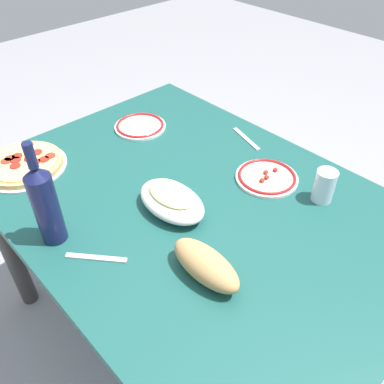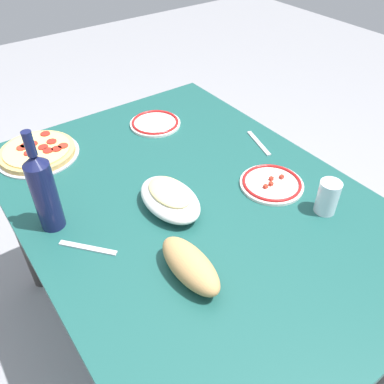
% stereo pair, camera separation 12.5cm
% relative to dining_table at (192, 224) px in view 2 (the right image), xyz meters
% --- Properties ---
extents(ground_plane, '(8.00, 8.00, 0.00)m').
position_rel_dining_table_xyz_m(ground_plane, '(0.00, 0.00, -0.64)').
color(ground_plane, gray).
rests_on(ground_plane, ground).
extents(dining_table, '(1.38, 1.00, 0.75)m').
position_rel_dining_table_xyz_m(dining_table, '(0.00, 0.00, 0.00)').
color(dining_table, '#194C47').
rests_on(dining_table, ground).
extents(pepperoni_pizza, '(0.29, 0.29, 0.03)m').
position_rel_dining_table_xyz_m(pepperoni_pizza, '(-0.53, -0.31, 0.12)').
color(pepperoni_pizza, '#B7B7BC').
rests_on(pepperoni_pizza, dining_table).
extents(baked_pasta_dish, '(0.24, 0.15, 0.08)m').
position_rel_dining_table_xyz_m(baked_pasta_dish, '(-0.01, -0.08, 0.15)').
color(baked_pasta_dish, white).
rests_on(baked_pasta_dish, dining_table).
extents(wine_bottle, '(0.07, 0.07, 0.32)m').
position_rel_dining_table_xyz_m(wine_bottle, '(-0.15, -0.40, 0.24)').
color(wine_bottle, '#141942').
rests_on(wine_bottle, dining_table).
extents(water_glass, '(0.07, 0.07, 0.11)m').
position_rel_dining_table_xyz_m(water_glass, '(0.28, 0.30, 0.16)').
color(water_glass, silver).
rests_on(water_glass, dining_table).
extents(side_plate_near, '(0.20, 0.20, 0.02)m').
position_rel_dining_table_xyz_m(side_plate_near, '(-0.46, 0.15, 0.12)').
color(side_plate_near, white).
rests_on(side_plate_near, dining_table).
extents(side_plate_far, '(0.21, 0.21, 0.02)m').
position_rel_dining_table_xyz_m(side_plate_far, '(0.10, 0.25, 0.12)').
color(side_plate_far, white).
rests_on(side_plate_far, dining_table).
extents(bread_loaf, '(0.22, 0.09, 0.08)m').
position_rel_dining_table_xyz_m(bread_loaf, '(0.24, -0.18, 0.15)').
color(bread_loaf, tan).
rests_on(bread_loaf, dining_table).
extents(fork_left, '(0.14, 0.12, 0.00)m').
position_rel_dining_table_xyz_m(fork_left, '(-0.00, -0.36, 0.11)').
color(fork_left, '#B7B7BC').
rests_on(fork_left, dining_table).
extents(fork_right, '(0.17, 0.06, 0.00)m').
position_rel_dining_table_xyz_m(fork_right, '(-0.11, 0.39, 0.11)').
color(fork_right, '#B7B7BC').
rests_on(fork_right, dining_table).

